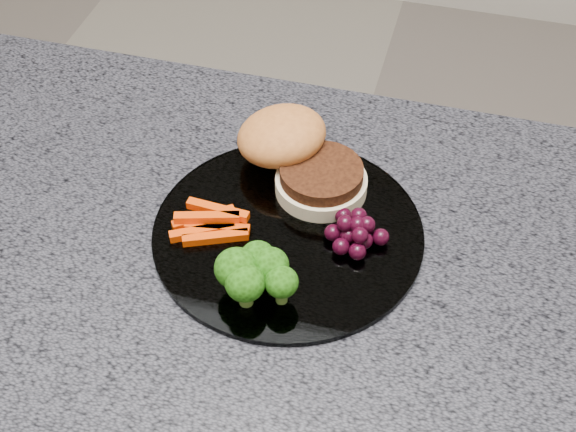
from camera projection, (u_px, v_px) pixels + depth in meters
The scene contains 6 objects.
countertop at pixel (155, 274), 0.76m from camera, with size 1.20×0.60×0.04m, color #46454E.
plate at pixel (288, 233), 0.77m from camera, with size 0.26×0.26×0.01m, color white.
burger at pixel (295, 154), 0.81m from camera, with size 0.17×0.15×0.05m.
carrot_sticks at pixel (211, 223), 0.76m from camera, with size 0.08×0.06×0.02m.
broccoli at pixel (254, 272), 0.70m from camera, with size 0.08×0.07×0.05m.
grape_bunch at pixel (355, 231), 0.75m from camera, with size 0.06×0.06×0.03m.
Camera 1 is at (0.25, -0.44, 1.47)m, focal length 50.00 mm.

